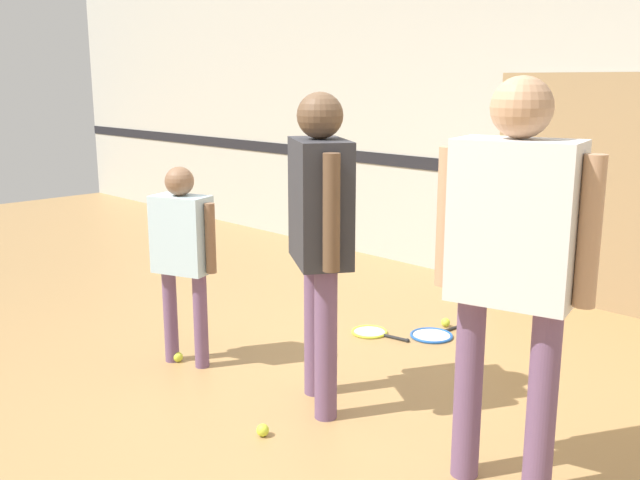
# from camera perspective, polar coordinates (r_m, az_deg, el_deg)

# --- Properties ---
(ground_plane) EXTENTS (16.00, 16.00, 0.00)m
(ground_plane) POSITION_cam_1_polar(r_m,az_deg,el_deg) (4.14, -2.85, -13.26)
(ground_plane) COLOR #A87F4C
(wall_back) EXTENTS (16.00, 0.07, 3.20)m
(wall_back) POSITION_cam_1_polar(r_m,az_deg,el_deg) (6.20, 19.08, 10.04)
(wall_back) COLOR beige
(wall_back) RESTS_ON ground_plane
(person_instructor) EXTENTS (0.57, 0.49, 1.75)m
(person_instructor) POSITION_cam_1_polar(r_m,az_deg,el_deg) (3.83, -0.00, 1.75)
(person_instructor) COLOR #6B4C70
(person_instructor) RESTS_ON ground_plane
(person_student_left) EXTENTS (0.46, 0.31, 1.29)m
(person_student_left) POSITION_cam_1_polar(r_m,az_deg,el_deg) (4.56, -10.97, -0.37)
(person_student_left) COLOR #6B4C70
(person_student_left) RESTS_ON ground_plane
(person_student_right) EXTENTS (0.68, 0.40, 1.83)m
(person_student_right) POSITION_cam_1_polar(r_m,az_deg,el_deg) (3.13, 15.22, -0.31)
(person_student_right) COLOR #6B4C70
(person_student_right) RESTS_ON ground_plane
(racket_spare_on_floor) EXTENTS (0.34, 0.52, 0.03)m
(racket_spare_on_floor) POSITION_cam_1_polar(r_m,az_deg,el_deg) (5.25, 9.03, -7.51)
(racket_spare_on_floor) COLOR blue
(racket_spare_on_floor) RESTS_ON ground_plane
(racket_second_spare) EXTENTS (0.48, 0.31, 0.03)m
(racket_second_spare) POSITION_cam_1_polar(r_m,az_deg,el_deg) (5.25, 4.16, -7.38)
(racket_second_spare) COLOR #C6D838
(racket_second_spare) RESTS_ON ground_plane
(tennis_ball_near_instructor) EXTENTS (0.07, 0.07, 0.07)m
(tennis_ball_near_instructor) POSITION_cam_1_polar(r_m,az_deg,el_deg) (3.84, -4.60, -14.92)
(tennis_ball_near_instructor) COLOR #CCE038
(tennis_ball_near_instructor) RESTS_ON ground_plane
(tennis_ball_by_spare_racket) EXTENTS (0.07, 0.07, 0.07)m
(tennis_ball_by_spare_racket) POSITION_cam_1_polar(r_m,az_deg,el_deg) (5.45, 10.02, -6.51)
(tennis_ball_by_spare_racket) COLOR #CCE038
(tennis_ball_by_spare_racket) RESTS_ON ground_plane
(tennis_ball_stray_left) EXTENTS (0.07, 0.07, 0.07)m
(tennis_ball_stray_left) POSITION_cam_1_polar(r_m,az_deg,el_deg) (4.83, -11.30, -9.16)
(tennis_ball_stray_left) COLOR #CCE038
(tennis_ball_stray_left) RESTS_ON ground_plane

